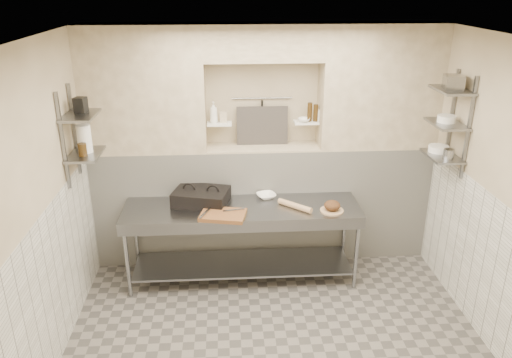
{
  "coord_description": "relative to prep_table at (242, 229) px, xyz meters",
  "views": [
    {
      "loc": [
        -0.44,
        -3.78,
        3.22
      ],
      "look_at": [
        -0.14,
        0.9,
        1.35
      ],
      "focal_mm": 35.0,
      "sensor_mm": 36.0,
      "label": 1
    }
  ],
  "objects": [
    {
      "name": "utensil_rail",
      "position": [
        0.27,
        0.74,
        1.31
      ],
      "size": [
        0.7,
        0.02,
        0.02
      ],
      "primitive_type": "cylinder",
      "rotation": [
        0.0,
        1.57,
        0.0
      ],
      "color": "gray",
      "rests_on": "wall_back"
    },
    {
      "name": "bowl_alcove",
      "position": [
        0.74,
        0.54,
        1.09
      ],
      "size": [
        0.17,
        0.17,
        0.04
      ],
      "primitive_type": "imported",
      "rotation": [
        0.0,
        0.0,
        -0.25
      ],
      "color": "white",
      "rests_on": "alcove_shelf_right"
    },
    {
      "name": "wall_shelf_right_mid",
      "position": [
        2.11,
        -0.13,
        1.21
      ],
      "size": [
        0.3,
        0.5,
        0.02
      ],
      "primitive_type": "cube",
      "color": "slate",
      "rests_on": "wall_right"
    },
    {
      "name": "knife_blade",
      "position": [
        -0.09,
        -0.15,
        0.31
      ],
      "size": [
        0.24,
        0.08,
        0.01
      ],
      "primitive_type": "cube",
      "rotation": [
        0.0,
        0.0,
        0.22
      ],
      "color": "gray",
      "rests_on": "cutting_board"
    },
    {
      "name": "shelf_rail_right_b",
      "position": [
        2.25,
        -0.33,
        1.21
      ],
      "size": [
        0.03,
        0.03,
        1.05
      ],
      "primitive_type": "cube",
      "color": "slate",
      "rests_on": "wall_right"
    },
    {
      "name": "hanging_steel",
      "position": [
        0.27,
        0.72,
        1.14
      ],
      "size": [
        0.02,
        0.02,
        0.3
      ],
      "primitive_type": "cylinder",
      "color": "black",
      "rests_on": "utensil_rail"
    },
    {
      "name": "alcove_sill",
      "position": [
        0.27,
        0.57,
        0.77
      ],
      "size": [
        1.3,
        0.4,
        0.02
      ],
      "primitive_type": "cube",
      "color": "beige",
      "rests_on": "backwall_lower"
    },
    {
      "name": "jar_alcove",
      "position": [
        -0.18,
        0.59,
        1.13
      ],
      "size": [
        0.08,
        0.08,
        0.12
      ],
      "primitive_type": "cube",
      "color": "beige",
      "rests_on": "alcove_shelf_left"
    },
    {
      "name": "panini_press",
      "position": [
        -0.45,
        0.15,
        0.34
      ],
      "size": [
        0.67,
        0.56,
        0.16
      ],
      "rotation": [
        0.0,
        0.0,
        -0.26
      ],
      "color": "black",
      "rests_on": "prep_table"
    },
    {
      "name": "shelf_rail_right_a",
      "position": [
        2.25,
        0.07,
        1.21
      ],
      "size": [
        0.03,
        0.03,
        1.05
      ],
      "primitive_type": "cube",
      "color": "slate",
      "rests_on": "wall_right"
    },
    {
      "name": "shelf_rail_left_b",
      "position": [
        -1.7,
        -0.33,
        1.16
      ],
      "size": [
        0.03,
        0.03,
        0.95
      ],
      "primitive_type": "cube",
      "color": "slate",
      "rests_on": "wall_left"
    },
    {
      "name": "wall_shelf_right_lower",
      "position": [
        2.11,
        -0.13,
        0.86
      ],
      "size": [
        0.3,
        0.5,
        0.02
      ],
      "primitive_type": "cube",
      "color": "slate",
      "rests_on": "wall_right"
    },
    {
      "name": "backwall_lower",
      "position": [
        0.27,
        0.57,
        0.06
      ],
      "size": [
        4.0,
        0.4,
        1.4
      ],
      "primitive_type": "cube",
      "color": "white",
      "rests_on": "floor"
    },
    {
      "name": "tongs",
      "position": [
        -0.39,
        -0.21,
        0.31
      ],
      "size": [
        0.12,
        0.24,
        0.02
      ],
      "primitive_type": "cylinder",
      "rotation": [
        1.57,
        0.0,
        -0.4
      ],
      "color": "gray",
      "rests_on": "cutting_board"
    },
    {
      "name": "wall_shelf_right_upper",
      "position": [
        2.11,
        -0.13,
        1.56
      ],
      "size": [
        0.3,
        0.5,
        0.03
      ],
      "primitive_type": "cube",
      "color": "slate",
      "rests_on": "wall_right"
    },
    {
      "name": "floor",
      "position": [
        0.27,
        -1.18,
        -0.69
      ],
      "size": [
        4.0,
        3.9,
        0.1
      ],
      "primitive_type": "cube",
      "color": "#68625C",
      "rests_on": "ground"
    },
    {
      "name": "alcove_shelf_left",
      "position": [
        -0.23,
        0.57,
        1.06
      ],
      "size": [
        0.28,
        0.16,
        0.02
      ],
      "primitive_type": "cube",
      "color": "white",
      "rests_on": "backwall_lower"
    },
    {
      "name": "bread_board",
      "position": [
        0.97,
        -0.15,
        0.26
      ],
      "size": [
        0.25,
        0.25,
        0.01
      ],
      "primitive_type": "cylinder",
      "color": "tan",
      "rests_on": "prep_table"
    },
    {
      "name": "canister_right",
      "position": [
        2.11,
        -0.27,
        0.92
      ],
      "size": [
        0.11,
        0.11,
        0.11
      ],
      "primitive_type": "cylinder",
      "color": "gray",
      "rests_on": "wall_shelf_right_lower"
    },
    {
      "name": "condiment_a",
      "position": [
        0.88,
        0.56,
        1.17
      ],
      "size": [
        0.05,
        0.05,
        0.2
      ],
      "primitive_type": "cylinder",
      "color": "#33220C",
      "rests_on": "alcove_shelf_right"
    },
    {
      "name": "bread_loaf",
      "position": [
        0.97,
        -0.15,
        0.33
      ],
      "size": [
        0.18,
        0.18,
        0.11
      ],
      "primitive_type": "ellipsoid",
      "color": "#4C2D19",
      "rests_on": "bread_board"
    },
    {
      "name": "alcove_shelf_right",
      "position": [
        0.77,
        0.57,
        1.06
      ],
      "size": [
        0.28,
        0.16,
        0.02
      ],
      "primitive_type": "cube",
      "color": "white",
      "rests_on": "backwall_lower"
    },
    {
      "name": "condiment_c",
      "position": [
        0.9,
        0.59,
        1.14
      ],
      "size": [
        0.08,
        0.08,
        0.13
      ],
      "primitive_type": "cylinder",
      "color": "white",
      "rests_on": "alcove_shelf_right"
    },
    {
      "name": "condiment_b",
      "position": [
        0.81,
        0.57,
        1.18
      ],
      "size": [
        0.05,
        0.05,
        0.22
      ],
      "primitive_type": "cylinder",
      "color": "#33220C",
      "rests_on": "alcove_shelf_right"
    },
    {
      "name": "jar_left",
      "position": [
        -1.57,
        -0.21,
        1.03
      ],
      "size": [
        0.08,
        0.08,
        0.13
      ],
      "primitive_type": "cylinder",
      "color": "#33220C",
      "rests_on": "wall_shelf_left_lower"
    },
    {
      "name": "wall_shelf_left_upper",
      "position": [
        -1.57,
        -0.13,
        1.36
      ],
      "size": [
        0.3,
        0.5,
        0.03
      ],
      "primitive_type": "cube",
      "color": "slate",
      "rests_on": "wall_left"
    },
    {
      "name": "cutting_board",
      "position": [
        -0.21,
        -0.21,
        0.28
      ],
      "size": [
        0.52,
        0.42,
        0.04
      ],
      "primitive_type": "cube",
      "rotation": [
        0.0,
        0.0,
        -0.21
      ],
      "color": "brown",
      "rests_on": "prep_table"
    },
    {
      "name": "backwall_pillar_left",
      "position": [
        -1.05,
        0.57,
        1.46
      ],
      "size": [
        1.35,
        0.4,
        1.4
      ],
      "primitive_type": "cube",
      "color": "beige",
      "rests_on": "backwall_lower"
    },
    {
      "name": "shelf_rail_left_a",
      "position": [
        -1.7,
        0.07,
        1.16
      ],
      "size": [
        0.03,
        0.03,
        0.95
      ],
      "primitive_type": "cube",
      "color": "slate",
      "rests_on": "wall_left"
    },
    {
      "name": "wall_left",
      "position": [
        -1.78,
        -1.18,
        0.76
      ],
      "size": [
        0.1,
        3.9,
        2.8
      ],
      "primitive_type": "cube",
      "color": "beige",
      "rests_on": "ground"
    },
    {
      "name": "mixing_bowl",
      "position": [
        0.29,
        0.25,
        0.28
      ],
      "size": [
        0.27,
        0.27,
        0.05
      ],
      "primitive_type": "imported",
      "rotation": [
        0.0,
        0.0,
        0.31
      ],
      "color": "white",
      "rests_on": "prep_table"
    },
    {
      "name": "rolling_pin",
      "position": [
        0.58,
        -0.05,
        0.29
      ],
      "size": [
        0.35,
        0.33,
        0.06
      ],
      "primitive_type": "cylinder",
      "rotation": [
        1.57,
        0.0,
        0.83
      ],
      "color": "tan",
      "rests_on": "prep_table"
    },
    {
      "name": "wainscot_right",
      "position": [
        2.26,
        -1.18,
        0.06
      ],
      "size": [
        0.02,
        3.9,
        1.4
      ],
      "primitive_type": "cube",
      "color": "white",
      "rests_on": "floor"
    },
    {
      "name": "prep_table",
      "position": [
        0.0,
        0.0,
        0.0
      ],
      "size": [
        2.6,
        0.7,
        0.9
      ],
      "color": "gray",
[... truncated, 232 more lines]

